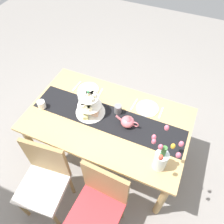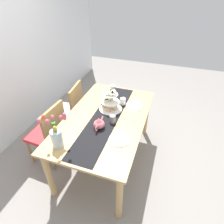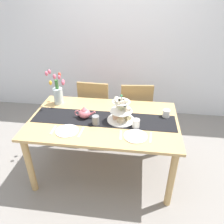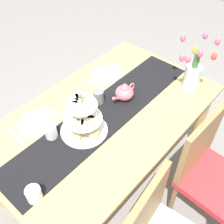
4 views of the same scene
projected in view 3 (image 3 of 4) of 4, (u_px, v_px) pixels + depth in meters
ground_plane at (105, 169)px, 2.78m from camera, size 8.00×8.00×0.00m
room_wall_rear at (119, 37)px, 3.48m from camera, size 6.00×0.08×2.60m
dining_table at (104, 127)px, 2.45m from camera, size 1.62×0.97×0.75m
chair_left at (96, 106)px, 3.16m from camera, size 0.44×0.44×0.91m
chair_right at (135, 109)px, 3.10m from camera, size 0.46×0.46×0.91m
table_runner at (104, 119)px, 2.40m from camera, size 1.56×0.33×0.00m
tiered_cake_stand at (121, 111)px, 2.33m from camera, size 0.30×0.30×0.30m
teapot at (84, 113)px, 2.40m from camera, size 0.24×0.13×0.14m
tulip_vase at (58, 92)px, 2.65m from camera, size 0.24×0.26×0.42m
cream_jug at (166, 113)px, 2.42m from camera, size 0.08×0.08×0.08m
dinner_plate_left at (67, 131)px, 2.20m from camera, size 0.23×0.23×0.01m
fork_left at (53, 130)px, 2.22m from camera, size 0.02×0.15×0.01m
knife_left at (81, 132)px, 2.18m from camera, size 0.03×0.17×0.01m
dinner_plate_right at (135, 136)px, 2.12m from camera, size 0.23×0.23×0.01m
fork_right at (121, 135)px, 2.14m from camera, size 0.03×0.15×0.01m
knife_right at (151, 138)px, 2.11m from camera, size 0.02×0.17×0.01m
mug_grey at (96, 120)px, 2.29m from camera, size 0.08×0.08×0.09m
mug_white_text at (136, 124)px, 2.24m from camera, size 0.08×0.08×0.09m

